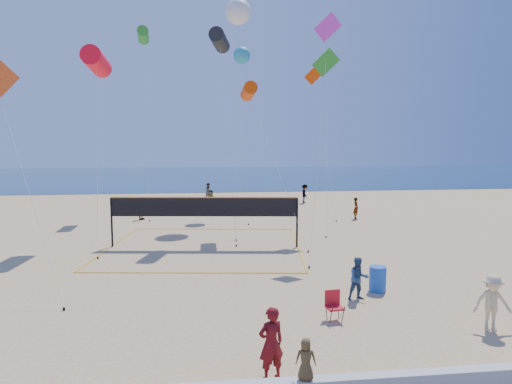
{
  "coord_description": "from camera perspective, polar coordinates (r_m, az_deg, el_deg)",
  "views": [
    {
      "loc": [
        -1.87,
        -11.6,
        5.39
      ],
      "look_at": [
        -0.22,
        2.0,
        3.89
      ],
      "focal_mm": 32.0,
      "sensor_mm": 36.0,
      "label": 1
    }
  ],
  "objects": [
    {
      "name": "far_person_0",
      "position": [
        32.74,
        -14.19,
        -1.99
      ],
      "size": [
        0.83,
        1.01,
        1.61
      ],
      "primitive_type": "imported",
      "rotation": [
        0.0,
        0.0,
        1.02
      ],
      "color": "gray",
      "rests_on": "ground"
    },
    {
      "name": "kite_4",
      "position": [
        22.98,
        8.61,
        14.13
      ],
      "size": [
        2.32,
        3.73,
        9.96
      ],
      "rotation": [
        0.0,
        0.0,
        0.11
      ],
      "color": "#2D9226",
      "rests_on": "ground"
    },
    {
      "name": "woman",
      "position": [
        10.88,
        1.9,
        -18.4
      ],
      "size": [
        0.72,
        0.58,
        1.71
      ],
      "primitive_type": "imported",
      "rotation": [
        0.0,
        0.0,
        3.46
      ],
      "color": "#610D10",
      "rests_on": "ground"
    },
    {
      "name": "trash_barrel",
      "position": [
        17.4,
        14.96,
        -10.44
      ],
      "size": [
        0.75,
        0.75,
        0.91
      ],
      "primitive_type": "cylinder",
      "rotation": [
        0.0,
        0.0,
        -0.28
      ],
      "color": "blue",
      "rests_on": "ground"
    },
    {
      "name": "kite_8",
      "position": [
        37.63,
        -13.93,
        18.45
      ],
      "size": [
        1.24,
        6.23,
        14.03
      ],
      "rotation": [
        0.0,
        0.0,
        0.08
      ],
      "color": "#2D9226",
      "rests_on": "ground"
    },
    {
      "name": "volleyball_net",
      "position": [
        23.57,
        -6.51,
        -2.54
      ],
      "size": [
        10.91,
        10.78,
        2.61
      ],
      "rotation": [
        0.0,
        0.0,
        -0.13
      ],
      "color": "black",
      "rests_on": "ground"
    },
    {
      "name": "kite_7",
      "position": [
        36.69,
        -1.78,
        16.69
      ],
      "size": [
        1.54,
        7.58,
        12.7
      ],
      "rotation": [
        0.0,
        0.0,
        -0.2
      ],
      "color": "teal",
      "rests_on": "ground"
    },
    {
      "name": "ocean",
      "position": [
        73.82,
        -5.48,
        2.05
      ],
      "size": [
        140.0,
        50.0,
        0.03
      ],
      "primitive_type": "cube",
      "color": "#102B4D",
      "rests_on": "ground"
    },
    {
      "name": "bystander_b",
      "position": [
        15.05,
        27.43,
        -12.15
      ],
      "size": [
        1.16,
        0.81,
        1.64
      ],
      "primitive_type": "imported",
      "rotation": [
        0.0,
        0.0,
        -0.2
      ],
      "color": "beige",
      "rests_on": "ground"
    },
    {
      "name": "kite_2",
      "position": [
        27.84,
        -0.9,
        12.47
      ],
      "size": [
        2.75,
        7.1,
        8.94
      ],
      "rotation": [
        0.0,
        0.0,
        0.03
      ],
      "color": "#DE3E02",
      "rests_on": "ground"
    },
    {
      "name": "kite_6",
      "position": [
        34.99,
        -2.27,
        21.57
      ],
      "size": [
        2.13,
        10.28,
        15.55
      ],
      "rotation": [
        0.0,
        0.0,
        -0.19
      ],
      "color": "white",
      "rests_on": "ground"
    },
    {
      "name": "ground",
      "position": [
        12.93,
        2.14,
        -18.4
      ],
      "size": [
        120.0,
        120.0,
        0.0
      ],
      "primitive_type": "plane",
      "color": "tan",
      "rests_on": "ground"
    },
    {
      "name": "kite_5",
      "position": [
        30.0,
        8.96,
        18.53
      ],
      "size": [
        1.9,
        3.9,
        13.38
      ],
      "rotation": [
        0.0,
        0.0,
        0.23
      ],
      "color": "#E035CB",
      "rests_on": "ground"
    },
    {
      "name": "far_person_3",
      "position": [
        41.79,
        -5.93,
        -0.03
      ],
      "size": [
        0.98,
        0.87,
        1.67
      ],
      "primitive_type": "imported",
      "rotation": [
        0.0,
        0.0,
        0.35
      ],
      "color": "gray",
      "rests_on": "ground"
    },
    {
      "name": "kite_1",
      "position": [
        28.21,
        -4.58,
        18.36
      ],
      "size": [
        1.36,
        5.61,
        11.91
      ],
      "rotation": [
        0.0,
        0.0,
        -0.24
      ],
      "color": "black",
      "rests_on": "ground"
    },
    {
      "name": "toddler",
      "position": [
        9.84,
        6.25,
        -20.06
      ],
      "size": [
        0.48,
        0.36,
        0.87
      ],
      "primitive_type": "imported",
      "rotation": [
        0.0,
        0.0,
        2.91
      ],
      "color": "brown",
      "rests_on": "seawall"
    },
    {
      "name": "kite_0",
      "position": [
        27.09,
        -19.31,
        15.1
      ],
      "size": [
        1.38,
        6.13,
        10.43
      ],
      "rotation": [
        0.0,
        0.0,
        -0.04
      ],
      "color": "#FF0C1F",
      "rests_on": "ground"
    },
    {
      "name": "camp_chair",
      "position": [
        14.47,
        9.68,
        -13.58
      ],
      "size": [
        0.53,
        0.64,
        1.0
      ],
      "rotation": [
        0.0,
        0.0,
        0.11
      ],
      "color": "red",
      "rests_on": "ground"
    },
    {
      "name": "far_person_4",
      "position": [
        40.69,
        6.11,
        -0.22
      ],
      "size": [
        0.64,
        1.08,
        1.65
      ],
      "primitive_type": "imported",
      "rotation": [
        0.0,
        0.0,
        1.55
      ],
      "color": "gray",
      "rests_on": "ground"
    },
    {
      "name": "bystander_a",
      "position": [
        16.28,
        12.71,
        -10.51
      ],
      "size": [
        0.73,
        0.58,
        1.48
      ],
      "primitive_type": "imported",
      "rotation": [
        0.0,
        0.0,
        0.03
      ],
      "color": "navy",
      "rests_on": "ground"
    },
    {
      "name": "far_person_2",
      "position": [
        32.8,
        12.39,
        -2.01
      ],
      "size": [
        0.39,
        0.57,
        1.52
      ],
      "primitive_type": "imported",
      "rotation": [
        0.0,
        0.0,
        1.52
      ],
      "color": "gray",
      "rests_on": "ground"
    },
    {
      "name": "far_person_1",
      "position": [
        37.3,
        -5.69,
        -0.91
      ],
      "size": [
        1.37,
        1.23,
        1.51
      ],
      "primitive_type": "imported",
      "rotation": [
        0.0,
        0.0,
        -0.68
      ],
      "color": "gray",
      "rests_on": "ground"
    },
    {
      "name": "kite_9",
      "position": [
        39.71,
        7.38,
        13.31
      ],
      "size": [
        1.6,
        9.38,
        11.88
      ],
      "rotation": [
        0.0,
        0.0,
        -0.07
      ],
      "color": "#DE3E02",
      "rests_on": "ground"
    }
  ]
}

